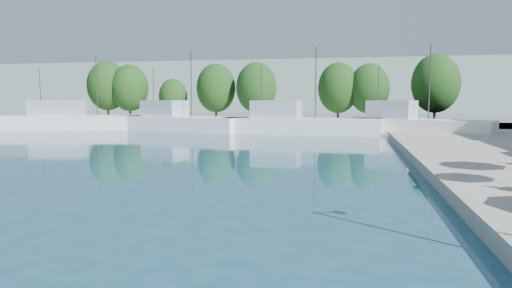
% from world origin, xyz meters
% --- Properties ---
extents(quay_far, '(90.00, 16.00, 0.60)m').
position_xyz_m(quay_far, '(-8.00, 67.00, 0.30)').
color(quay_far, gray).
rests_on(quay_far, ground).
extents(hill_west, '(180.00, 40.00, 16.00)m').
position_xyz_m(hill_west, '(-30.00, 160.00, 8.00)').
color(hill_west, gray).
rests_on(hill_west, ground).
extents(hill_east, '(140.00, 40.00, 12.00)m').
position_xyz_m(hill_east, '(40.00, 180.00, 6.00)').
color(hill_east, gray).
rests_on(hill_east, ground).
extents(trawler_01, '(21.67, 10.62, 10.20)m').
position_xyz_m(trawler_01, '(-33.38, 57.62, 1.07)').
color(trawler_01, white).
rests_on(trawler_01, ground).
extents(trawler_02, '(17.66, 9.13, 10.20)m').
position_xyz_m(trawler_02, '(-19.05, 57.12, 1.07)').
color(trawler_02, white).
rests_on(trawler_02, ground).
extents(trawler_03, '(18.35, 6.05, 10.20)m').
position_xyz_m(trawler_03, '(-4.02, 55.27, 1.07)').
color(trawler_03, silver).
rests_on(trawler_03, ground).
extents(trawler_04, '(16.36, 10.53, 10.20)m').
position_xyz_m(trawler_04, '(8.42, 55.39, 1.07)').
color(trawler_04, white).
rests_on(trawler_04, ground).
extents(tree_01, '(6.48, 6.48, 9.59)m').
position_xyz_m(tree_01, '(-37.11, 71.89, 6.14)').
color(tree_01, '#3F2B19').
rests_on(tree_01, quay_far).
extents(tree_02, '(6.04, 6.04, 8.95)m').
position_xyz_m(tree_02, '(-33.19, 71.93, 5.76)').
color(tree_02, '#3F2B19').
rests_on(tree_02, quay_far).
extents(tree_03, '(4.42, 4.42, 6.54)m').
position_xyz_m(tree_03, '(-25.13, 70.54, 4.37)').
color(tree_03, '#3F2B19').
rests_on(tree_03, quay_far).
extents(tree_04, '(5.88, 5.88, 8.71)m').
position_xyz_m(tree_04, '(-17.94, 69.90, 5.63)').
color(tree_04, '#3F2B19').
rests_on(tree_04, quay_far).
extents(tree_05, '(5.91, 5.91, 8.75)m').
position_xyz_m(tree_05, '(-11.52, 69.01, 5.65)').
color(tree_05, '#3F2B19').
rests_on(tree_05, quay_far).
extents(tree_06, '(5.81, 5.81, 8.60)m').
position_xyz_m(tree_06, '(0.28, 70.15, 5.57)').
color(tree_06, '#3F2B19').
rests_on(tree_06, quay_far).
extents(tree_07, '(5.65, 5.65, 8.37)m').
position_xyz_m(tree_07, '(4.56, 69.82, 5.43)').
color(tree_07, '#3F2B19').
rests_on(tree_07, quay_far).
extents(tree_08, '(6.43, 6.43, 9.52)m').
position_xyz_m(tree_08, '(13.33, 69.57, 6.09)').
color(tree_08, '#3F2B19').
rests_on(tree_08, quay_far).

